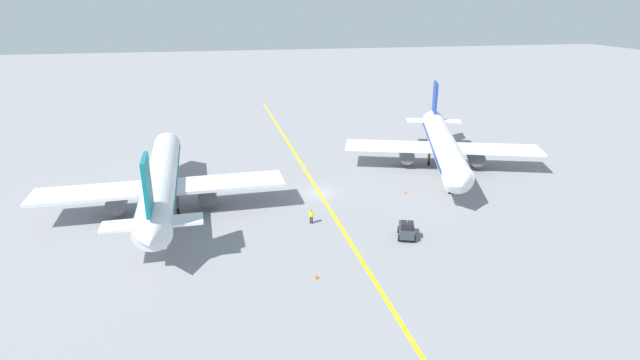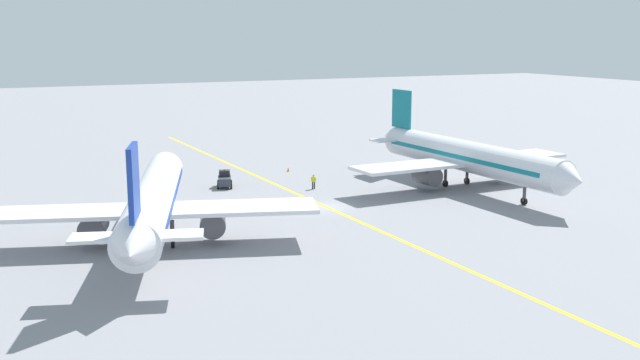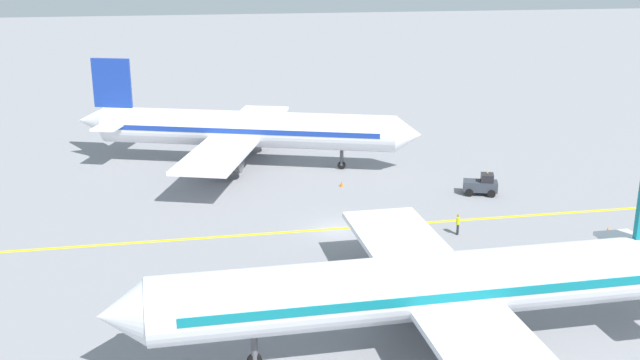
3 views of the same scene
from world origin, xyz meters
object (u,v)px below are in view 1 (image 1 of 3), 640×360
object	(u,v)px
ground_crew_worker	(311,216)
traffic_cone_near_nose	(316,276)
airplane_adjacent_stand	(443,145)
traffic_cone_mid_apron	(405,192)
baggage_tug_dark	(407,230)
airplane_at_gate	(161,181)

from	to	relation	value
ground_crew_worker	traffic_cone_near_nose	distance (m)	11.75
airplane_adjacent_stand	traffic_cone_mid_apron	xyz separation A→B (m)	(-8.74, -8.41, -3.43)
baggage_tug_dark	traffic_cone_near_nose	bearing A→B (deg)	-150.45
traffic_cone_near_nose	traffic_cone_mid_apron	size ratio (longest dim) A/B	1.00
airplane_adjacent_stand	baggage_tug_dark	distance (m)	24.40
airplane_adjacent_stand	ground_crew_worker	xyz separation A→B (m)	(-22.21, -14.88, -2.80)
ground_crew_worker	traffic_cone_near_nose	xyz separation A→B (m)	(-1.79, -11.60, -0.63)
airplane_adjacent_stand	traffic_cone_mid_apron	size ratio (longest dim) A/B	62.99
baggage_tug_dark	airplane_adjacent_stand	bearing A→B (deg)	57.07
airplane_at_gate	traffic_cone_near_nose	distance (m)	23.93
airplane_adjacent_stand	ground_crew_worker	size ratio (longest dim) A/B	20.62
baggage_tug_dark	traffic_cone_mid_apron	bearing A→B (deg)	69.62
airplane_at_gate	airplane_adjacent_stand	world-z (taller)	same
airplane_adjacent_stand	traffic_cone_near_nose	size ratio (longest dim) A/B	62.99
ground_crew_worker	traffic_cone_mid_apron	xyz separation A→B (m)	(13.47, 6.47, -0.63)
ground_crew_worker	airplane_adjacent_stand	bearing A→B (deg)	33.82
airplane_at_gate	baggage_tug_dark	xyz separation A→B (m)	(25.29, -12.62, -2.81)
traffic_cone_near_nose	ground_crew_worker	bearing A→B (deg)	81.24
airplane_at_gate	baggage_tug_dark	distance (m)	28.40
baggage_tug_dark	ground_crew_worker	distance (m)	10.56
traffic_cone_near_nose	traffic_cone_mid_apron	world-z (taller)	same
baggage_tug_dark	traffic_cone_near_nose	world-z (taller)	baggage_tug_dark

